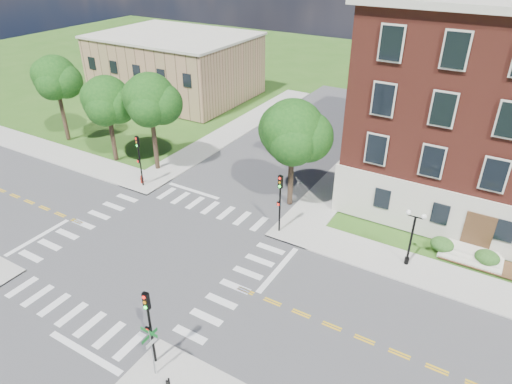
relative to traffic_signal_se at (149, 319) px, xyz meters
The scene contains 18 objects.
ground 10.48m from the traffic_signal_se, 133.07° to the left, with size 160.00×160.00×0.00m, color #2C5618.
road_ew 10.48m from the traffic_signal_se, 133.07° to the left, with size 90.00×12.00×0.01m, color #3D3D3F.
road_ns 10.48m from the traffic_signal_se, 133.07° to the left, with size 12.00×90.00×0.01m, color #3D3D3F.
sidewalk_ne 24.43m from the traffic_signal_se, 69.31° to the left, with size 34.00×34.00×0.12m.
sidewalk_nw 31.88m from the traffic_signal_se, 134.39° to the left, with size 34.00×34.00×0.12m.
crosswalk_east 7.97m from the traffic_signal_se, 86.99° to the left, with size 2.20×10.20×0.02m, color silver, non-canonical shape.
stop_bar_east 10.96m from the traffic_signal_se, 79.09° to the left, with size 0.40×5.50×0.00m, color silver.
secondary_building 47.14m from the traffic_signal_se, 127.69° to the left, with size 20.40×15.40×8.30m.
tree_a 34.45m from the traffic_signal_se, 147.84° to the left, with size 4.51×4.51×9.28m.
tree_b 26.93m from the traffic_signal_se, 140.04° to the left, with size 4.62×4.62×8.58m.
tree_c 23.96m from the traffic_signal_se, 131.05° to the left, with size 4.77×4.77×9.39m.
tree_d 18.84m from the traffic_signal_se, 94.09° to the left, with size 5.09×5.09×9.14m.
traffic_signal_se is the anchor object (origin of this frame).
traffic_signal_ne 14.34m from the traffic_signal_se, 90.55° to the left, with size 0.36×0.42×4.80m.
traffic_signal_nw 20.33m from the traffic_signal_se, 134.73° to the left, with size 0.37×0.44×4.80m.
twin_lamp_west 18.00m from the traffic_signal_se, 58.42° to the left, with size 1.36×0.36×4.23m.
street_sign_pole 1.20m from the traffic_signal_se, 47.67° to the right, with size 1.10×1.10×3.10m.
fire_hydrant 21.03m from the traffic_signal_se, 134.89° to the left, with size 0.35×0.35×0.75m.
Camera 1 is at (20.09, -19.01, 20.21)m, focal length 32.00 mm.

